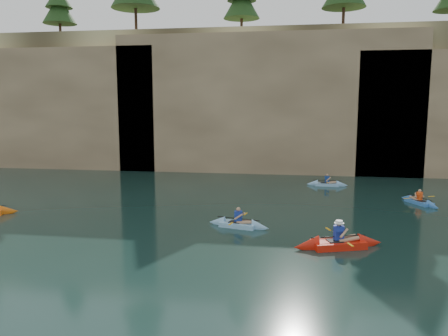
# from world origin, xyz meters

# --- Properties ---
(ground) EXTENTS (160.00, 160.00, 0.00)m
(ground) POSITION_xyz_m (0.00, 0.00, 0.00)
(ground) COLOR black
(ground) RESTS_ON ground
(cliff) EXTENTS (70.00, 16.00, 12.00)m
(cliff) POSITION_xyz_m (0.00, 30.00, 6.00)
(cliff) COLOR #CCB97D
(cliff) RESTS_ON ground
(cliff_slab_west) EXTENTS (26.00, 2.40, 10.56)m
(cliff_slab_west) POSITION_xyz_m (-20.00, 22.60, 5.28)
(cliff_slab_west) COLOR tan
(cliff_slab_west) RESTS_ON ground
(cliff_slab_center) EXTENTS (24.00, 2.40, 11.40)m
(cliff_slab_center) POSITION_xyz_m (2.00, 22.60, 5.70)
(cliff_slab_center) COLOR tan
(cliff_slab_center) RESTS_ON ground
(sea_cave_west) EXTENTS (4.50, 1.00, 4.00)m
(sea_cave_west) POSITION_xyz_m (-18.00, 21.95, 2.00)
(sea_cave_west) COLOR black
(sea_cave_west) RESTS_ON ground
(sea_cave_center) EXTENTS (3.50, 1.00, 3.20)m
(sea_cave_center) POSITION_xyz_m (-4.00, 21.95, 1.60)
(sea_cave_center) COLOR black
(sea_cave_center) RESTS_ON ground
(sea_cave_east) EXTENTS (5.00, 1.00, 4.50)m
(sea_cave_east) POSITION_xyz_m (10.00, 21.95, 2.25)
(sea_cave_east) COLOR black
(sea_cave_east) RESTS_ON ground
(main_kayaker) EXTENTS (3.68, 2.34, 1.34)m
(main_kayaker) POSITION_xyz_m (6.00, 3.94, 0.18)
(main_kayaker) COLOR red
(main_kayaker) RESTS_ON ground
(kayaker_ltblue_near) EXTENTS (2.98, 2.22, 1.14)m
(kayaker_ltblue_near) POSITION_xyz_m (1.81, 6.21, 0.14)
(kayaker_ltblue_near) COLOR #90C6F1
(kayaker_ltblue_near) RESTS_ON ground
(kayaker_ltblue_mid) EXTENTS (2.78, 2.10, 1.04)m
(kayaker_ltblue_mid) POSITION_xyz_m (6.57, 17.14, 0.13)
(kayaker_ltblue_mid) COLOR #89BAE6
(kayaker_ltblue_mid) RESTS_ON ground
(kayaker_blue_east) EXTENTS (1.90, 2.89, 1.03)m
(kayaker_blue_east) POSITION_xyz_m (11.24, 12.38, 0.13)
(kayaker_blue_east) COLOR #3B78C9
(kayaker_blue_east) RESTS_ON ground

